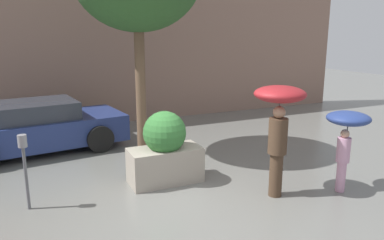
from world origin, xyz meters
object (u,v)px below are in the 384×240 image
(planter_box, at_px, (165,150))
(person_child, at_px, (347,128))
(parking_meter, at_px, (24,156))
(person_adult, at_px, (279,112))
(parked_car_near, at_px, (37,128))

(planter_box, height_order, person_child, person_child)
(person_child, bearing_deg, planter_box, 123.92)
(parking_meter, bearing_deg, person_child, -16.14)
(person_adult, bearing_deg, parked_car_near, 77.19)
(person_adult, relative_size, parking_meter, 1.54)
(planter_box, bearing_deg, parked_car_near, 124.93)
(person_child, relative_size, parking_meter, 1.16)
(planter_box, height_order, parked_car_near, planter_box)
(planter_box, xyz_separation_m, parked_car_near, (-2.14, 3.07, -0.06))
(person_child, height_order, parking_meter, person_child)
(planter_box, bearing_deg, person_adult, -39.18)
(planter_box, bearing_deg, person_child, -30.87)
(planter_box, height_order, person_adult, person_adult)
(person_child, xyz_separation_m, parked_car_near, (-4.96, 4.75, -0.59))
(person_adult, distance_m, parking_meter, 4.23)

